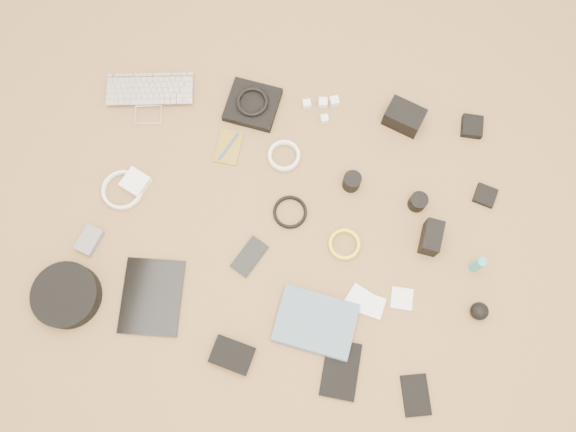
% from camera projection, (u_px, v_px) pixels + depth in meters
% --- Properties ---
extents(laptop, '(0.35, 0.28, 0.02)m').
position_uv_depth(laptop, '(150.00, 102.00, 2.02)').
color(laptop, '#BCBDC1').
rests_on(laptop, ground).
extents(headphone_pouch, '(0.19, 0.18, 0.03)m').
position_uv_depth(headphone_pouch, '(253.00, 105.00, 2.02)').
color(headphone_pouch, black).
rests_on(headphone_pouch, ground).
extents(headphones, '(0.14, 0.14, 0.01)m').
position_uv_depth(headphones, '(252.00, 102.00, 1.99)').
color(headphones, black).
rests_on(headphones, headphone_pouch).
extents(charger_a, '(0.04, 0.04, 0.03)m').
position_uv_depth(charger_a, '(307.00, 104.00, 2.02)').
color(charger_a, white).
rests_on(charger_a, ground).
extents(charger_b, '(0.04, 0.04, 0.03)m').
position_uv_depth(charger_b, '(323.00, 103.00, 2.02)').
color(charger_b, white).
rests_on(charger_b, ground).
extents(charger_c, '(0.04, 0.04, 0.03)m').
position_uv_depth(charger_c, '(334.00, 101.00, 2.02)').
color(charger_c, white).
rests_on(charger_c, ground).
extents(charger_d, '(0.03, 0.03, 0.02)m').
position_uv_depth(charger_d, '(324.00, 119.00, 2.00)').
color(charger_d, white).
rests_on(charger_d, ground).
extents(dslr_camera, '(0.15, 0.12, 0.07)m').
position_uv_depth(dslr_camera, '(404.00, 117.00, 1.98)').
color(dslr_camera, black).
rests_on(dslr_camera, ground).
extents(lens_pouch, '(0.07, 0.08, 0.03)m').
position_uv_depth(lens_pouch, '(472.00, 126.00, 1.99)').
color(lens_pouch, black).
rests_on(lens_pouch, ground).
extents(notebook_olive, '(0.08, 0.13, 0.01)m').
position_uv_depth(notebook_olive, '(229.00, 147.00, 1.98)').
color(notebook_olive, olive).
rests_on(notebook_olive, ground).
extents(pen_blue, '(0.05, 0.11, 0.01)m').
position_uv_depth(pen_blue, '(229.00, 146.00, 1.98)').
color(pen_blue, '#1540AF').
rests_on(pen_blue, notebook_olive).
extents(cable_white_a, '(0.15, 0.15, 0.01)m').
position_uv_depth(cable_white_a, '(284.00, 156.00, 1.97)').
color(cable_white_a, white).
rests_on(cable_white_a, ground).
extents(lens_a, '(0.07, 0.07, 0.07)m').
position_uv_depth(lens_a, '(352.00, 182.00, 1.92)').
color(lens_a, black).
rests_on(lens_a, ground).
extents(lens_b, '(0.08, 0.08, 0.06)m').
position_uv_depth(lens_b, '(418.00, 202.00, 1.90)').
color(lens_b, black).
rests_on(lens_b, ground).
extents(card_reader, '(0.08, 0.08, 0.02)m').
position_uv_depth(card_reader, '(485.00, 196.00, 1.93)').
color(card_reader, black).
rests_on(card_reader, ground).
extents(power_brick, '(0.10, 0.10, 0.03)m').
position_uv_depth(power_brick, '(136.00, 183.00, 1.93)').
color(power_brick, white).
rests_on(power_brick, ground).
extents(cable_white_b, '(0.15, 0.15, 0.01)m').
position_uv_depth(cable_white_b, '(123.00, 190.00, 1.94)').
color(cable_white_b, white).
rests_on(cable_white_b, ground).
extents(cable_black, '(0.12, 0.12, 0.01)m').
position_uv_depth(cable_black, '(290.00, 213.00, 1.91)').
color(cable_black, black).
rests_on(cable_black, ground).
extents(cable_yellow, '(0.13, 0.13, 0.01)m').
position_uv_depth(cable_yellow, '(344.00, 245.00, 1.88)').
color(cable_yellow, yellow).
rests_on(cable_yellow, ground).
extents(flash, '(0.07, 0.11, 0.08)m').
position_uv_depth(flash, '(431.00, 237.00, 1.85)').
color(flash, black).
rests_on(flash, ground).
extents(lens_cleaner, '(0.03, 0.03, 0.10)m').
position_uv_depth(lens_cleaner, '(478.00, 265.00, 1.82)').
color(lens_cleaner, teal).
rests_on(lens_cleaner, ground).
extents(battery_charger, '(0.08, 0.11, 0.03)m').
position_uv_depth(battery_charger, '(89.00, 240.00, 1.88)').
color(battery_charger, slate).
rests_on(battery_charger, ground).
extents(tablet, '(0.22, 0.27, 0.01)m').
position_uv_depth(tablet, '(152.00, 297.00, 1.83)').
color(tablet, black).
rests_on(tablet, ground).
extents(phone, '(0.12, 0.15, 0.01)m').
position_uv_depth(phone, '(250.00, 257.00, 1.87)').
color(phone, black).
rests_on(phone, ground).
extents(filter_case_left, '(0.09, 0.09, 0.01)m').
position_uv_depth(filter_case_left, '(359.00, 297.00, 1.83)').
color(filter_case_left, silver).
rests_on(filter_case_left, ground).
extents(filter_case_mid, '(0.08, 0.08, 0.01)m').
position_uv_depth(filter_case_mid, '(373.00, 306.00, 1.83)').
color(filter_case_mid, silver).
rests_on(filter_case_mid, ground).
extents(filter_case_right, '(0.07, 0.07, 0.01)m').
position_uv_depth(filter_case_right, '(402.00, 299.00, 1.83)').
color(filter_case_right, silver).
rests_on(filter_case_right, ground).
extents(air_blower, '(0.08, 0.08, 0.06)m').
position_uv_depth(air_blower, '(479.00, 311.00, 1.80)').
color(air_blower, black).
rests_on(air_blower, ground).
extents(headphone_case, '(0.27, 0.27, 0.06)m').
position_uv_depth(headphone_case, '(67.00, 295.00, 1.81)').
color(headphone_case, black).
rests_on(headphone_case, ground).
extents(drive_case, '(0.14, 0.11, 0.03)m').
position_uv_depth(drive_case, '(232.00, 355.00, 1.77)').
color(drive_case, black).
rests_on(drive_case, ground).
extents(paperback, '(0.26, 0.21, 0.02)m').
position_uv_depth(paperback, '(308.00, 351.00, 1.78)').
color(paperback, '#425D70').
rests_on(paperback, ground).
extents(notebook_black_a, '(0.11, 0.18, 0.01)m').
position_uv_depth(notebook_black_a, '(341.00, 370.00, 1.77)').
color(notebook_black_a, black).
rests_on(notebook_black_a, ground).
extents(notebook_black_b, '(0.11, 0.14, 0.01)m').
position_uv_depth(notebook_black_b, '(416.00, 395.00, 1.75)').
color(notebook_black_b, black).
rests_on(notebook_black_b, ground).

